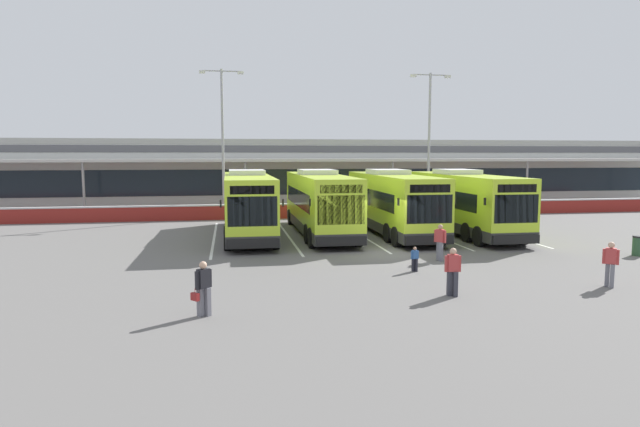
# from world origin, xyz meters

# --- Properties ---
(ground_plane) EXTENTS (200.00, 200.00, 0.00)m
(ground_plane) POSITION_xyz_m (0.00, 0.00, 0.00)
(ground_plane) COLOR #605E5B
(terminal_building) EXTENTS (70.00, 13.00, 6.00)m
(terminal_building) POSITION_xyz_m (-0.00, 26.91, 3.01)
(terminal_building) COLOR silver
(terminal_building) RESTS_ON ground
(red_barrier_wall) EXTENTS (60.00, 0.40, 1.10)m
(red_barrier_wall) POSITION_xyz_m (0.00, 14.50, 0.56)
(red_barrier_wall) COLOR maroon
(red_barrier_wall) RESTS_ON ground
(coach_bus_leftmost) EXTENTS (2.99, 12.15, 3.78)m
(coach_bus_leftmost) POSITION_xyz_m (-6.47, 6.37, 1.79)
(coach_bus_leftmost) COLOR #B7DB2D
(coach_bus_leftmost) RESTS_ON ground
(coach_bus_left_centre) EXTENTS (2.99, 12.15, 3.78)m
(coach_bus_left_centre) POSITION_xyz_m (-2.27, 6.36, 1.79)
(coach_bus_left_centre) COLOR #B7DB2D
(coach_bus_left_centre) RESTS_ON ground
(coach_bus_centre) EXTENTS (2.99, 12.15, 3.78)m
(coach_bus_centre) POSITION_xyz_m (2.01, 5.98, 1.79)
(coach_bus_centre) COLOR #B7DB2D
(coach_bus_centre) RESTS_ON ground
(coach_bus_right_centre) EXTENTS (2.99, 12.15, 3.78)m
(coach_bus_right_centre) POSITION_xyz_m (6.24, 5.44, 1.79)
(coach_bus_right_centre) COLOR #B7DB2D
(coach_bus_right_centre) RESTS_ON ground
(bay_stripe_far_west) EXTENTS (0.14, 13.00, 0.01)m
(bay_stripe_far_west) POSITION_xyz_m (-8.40, 6.00, 0.00)
(bay_stripe_far_west) COLOR silver
(bay_stripe_far_west) RESTS_ON ground
(bay_stripe_west) EXTENTS (0.14, 13.00, 0.01)m
(bay_stripe_west) POSITION_xyz_m (-4.20, 6.00, 0.00)
(bay_stripe_west) COLOR silver
(bay_stripe_west) RESTS_ON ground
(bay_stripe_mid_west) EXTENTS (0.14, 13.00, 0.01)m
(bay_stripe_mid_west) POSITION_xyz_m (0.00, 6.00, 0.00)
(bay_stripe_mid_west) COLOR silver
(bay_stripe_mid_west) RESTS_ON ground
(bay_stripe_centre) EXTENTS (0.14, 13.00, 0.01)m
(bay_stripe_centre) POSITION_xyz_m (4.20, 6.00, 0.00)
(bay_stripe_centre) COLOR silver
(bay_stripe_centre) RESTS_ON ground
(bay_stripe_mid_east) EXTENTS (0.14, 13.00, 0.01)m
(bay_stripe_mid_east) POSITION_xyz_m (8.40, 6.00, 0.00)
(bay_stripe_mid_east) COLOR silver
(bay_stripe_mid_east) RESTS_ON ground
(pedestrian_with_handbag) EXTENTS (0.61, 0.52, 1.62)m
(pedestrian_with_handbag) POSITION_xyz_m (-8.32, -9.00, 0.86)
(pedestrian_with_handbag) COLOR slate
(pedestrian_with_handbag) RESTS_ON ground
(pedestrian_in_dark_coat) EXTENTS (0.44, 0.45, 1.62)m
(pedestrian_in_dark_coat) POSITION_xyz_m (1.63, -2.38, 0.87)
(pedestrian_in_dark_coat) COLOR slate
(pedestrian_in_dark_coat) RESTS_ON ground
(pedestrian_child) EXTENTS (0.33, 0.18, 1.00)m
(pedestrian_child) POSITION_xyz_m (-0.22, -4.31, 0.54)
(pedestrian_child) COLOR black
(pedestrian_child) RESTS_ON ground
(pedestrian_near_bin) EXTENTS (0.54, 0.33, 1.62)m
(pedestrian_near_bin) POSITION_xyz_m (-0.27, -8.10, 0.87)
(pedestrian_near_bin) COLOR #33333D
(pedestrian_near_bin) RESTS_ON ground
(pedestrian_approaching_bus) EXTENTS (0.47, 0.42, 1.62)m
(pedestrian_approaching_bus) POSITION_xyz_m (5.73, -7.89, 0.87)
(pedestrian_approaching_bus) COLOR slate
(pedestrian_approaching_bus) RESTS_ON ground
(lamp_post_west) EXTENTS (3.24, 0.28, 11.00)m
(lamp_post_west) POSITION_xyz_m (-7.91, 16.82, 6.29)
(lamp_post_west) COLOR #9E9EA3
(lamp_post_west) RESTS_ON ground
(lamp_post_centre) EXTENTS (3.24, 0.28, 11.00)m
(lamp_post_centre) POSITION_xyz_m (8.13, 16.03, 6.29)
(lamp_post_centre) COLOR #9E9EA3
(lamp_post_centre) RESTS_ON ground
(litter_bin) EXTENTS (0.54, 0.54, 0.93)m
(litter_bin) POSITION_xyz_m (11.19, -2.81, 0.47)
(litter_bin) COLOR #2D5133
(litter_bin) RESTS_ON ground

